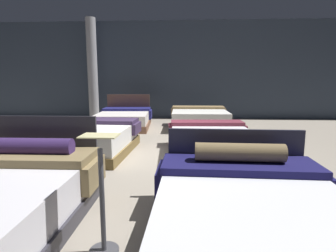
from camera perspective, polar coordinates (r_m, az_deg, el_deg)
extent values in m
cube|color=gray|center=(5.12, -3.97, -6.34)|extent=(18.00, 18.00, 0.02)
cube|color=#333D4C|center=(10.21, -0.28, 11.46)|extent=(18.00, 0.06, 3.50)
cube|color=#2B2A31|center=(3.77, -25.22, -5.31)|extent=(1.46, 0.06, 0.95)
cube|color=olive|center=(3.47, -27.83, -5.63)|extent=(1.54, 0.62, 0.09)
cube|color=olive|center=(3.20, -15.11, -9.58)|extent=(0.09, 0.60, 0.29)
cylinder|color=#3B265C|center=(3.46, -27.82, -3.81)|extent=(1.11, 0.21, 0.20)
cube|color=#29293A|center=(2.49, 17.20, -21.60)|extent=(1.67, 2.14, 0.22)
cube|color=white|center=(2.38, 17.48, -16.82)|extent=(1.61, 2.07, 0.24)
cube|color=#29293A|center=(3.31, 13.58, -7.73)|extent=(1.53, 0.08, 0.83)
cube|color=#19174C|center=(2.99, 14.55, -7.92)|extent=(1.62, 0.61, 0.08)
cube|color=#19174C|center=(3.02, -1.39, -11.20)|extent=(0.09, 0.57, 0.30)
cube|color=#19174C|center=(3.29, 28.87, -10.67)|extent=(0.09, 0.57, 0.30)
cylinder|color=olive|center=(2.97, 14.61, -5.31)|extent=(0.93, 0.22, 0.19)
cube|color=brown|center=(5.50, -15.88, -4.50)|extent=(1.63, 2.03, 0.18)
cube|color=white|center=(5.45, -16.00, -1.96)|extent=(1.57, 1.97, 0.32)
cube|color=#3B2B4A|center=(6.02, -13.77, 1.08)|extent=(1.54, 0.68, 0.08)
cube|color=#3B2B4A|center=(6.34, -20.31, -0.14)|extent=(0.11, 0.60, 0.21)
cube|color=#3B2B4A|center=(5.82, -6.52, -0.42)|extent=(0.11, 0.60, 0.21)
cube|color=black|center=(5.25, 9.02, -4.90)|extent=(1.64, 2.10, 0.18)
cube|color=silver|center=(5.20, 9.08, -2.49)|extent=(1.57, 2.04, 0.27)
cube|color=brown|center=(5.90, 8.06, 0.66)|extent=(1.54, 0.55, 0.07)
cube|color=brown|center=(5.87, 0.49, -0.60)|extent=(0.10, 0.48, 0.19)
cube|color=brown|center=(6.07, 15.31, -0.60)|extent=(0.10, 0.48, 0.19)
cube|color=brown|center=(8.28, -9.11, 0.31)|extent=(1.61, 2.15, 0.18)
cube|color=white|center=(8.24, -9.15, 1.87)|extent=(1.54, 2.08, 0.27)
cube|color=brown|center=(9.24, -8.18, 3.62)|extent=(1.40, 0.12, 0.93)
cube|color=navy|center=(8.87, -8.51, 3.52)|extent=(1.51, 0.77, 0.07)
cube|color=navy|center=(9.03, -13.20, 2.40)|extent=(0.11, 0.69, 0.27)
cube|color=navy|center=(8.81, -3.66, 2.46)|extent=(0.11, 0.69, 0.27)
cube|color=#282E30|center=(8.09, 6.50, 0.20)|extent=(1.64, 1.94, 0.19)
cube|color=white|center=(8.06, 6.53, 2.05)|extent=(1.58, 1.88, 0.34)
cube|color=olive|center=(8.67, 6.27, 3.89)|extent=(1.61, 0.59, 0.06)
cube|color=olive|center=(8.67, 0.90, 3.09)|extent=(0.07, 0.57, 0.20)
cube|color=olive|center=(8.78, 11.56, 2.97)|extent=(0.07, 0.57, 0.20)
cylinder|color=#3F3F44|center=(2.50, -13.11, -23.89)|extent=(0.24, 0.24, 0.02)
cylinder|color=#3F3F44|center=(2.30, -13.51, -15.06)|extent=(0.04, 0.04, 0.86)
cube|color=beige|center=(2.14, -14.04, -1.97)|extent=(0.28, 0.20, 0.01)
cylinder|color=#99999E|center=(10.12, -15.42, 11.15)|extent=(0.34, 0.34, 3.50)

